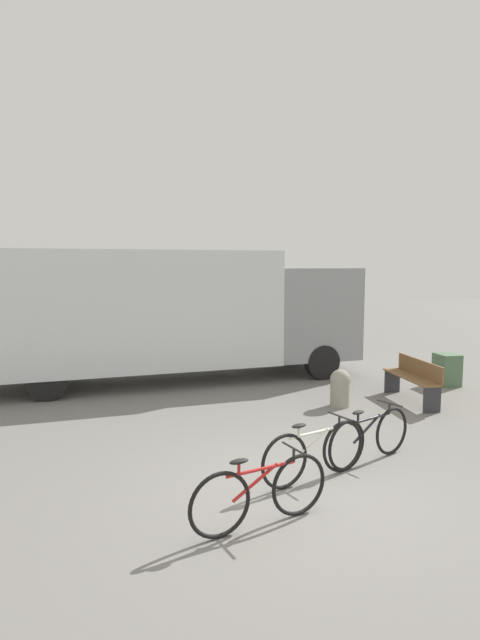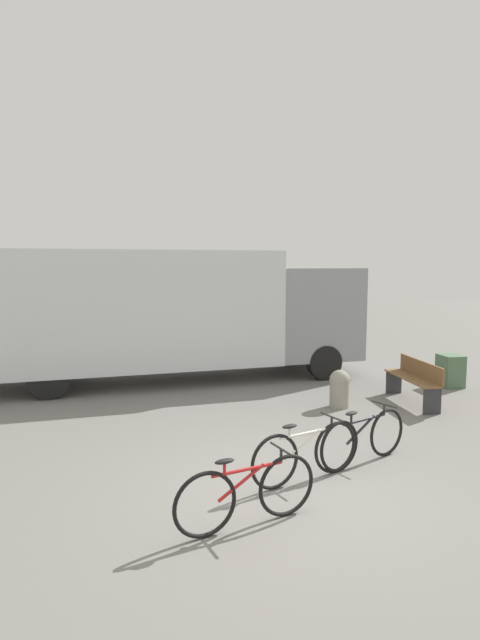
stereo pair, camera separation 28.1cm
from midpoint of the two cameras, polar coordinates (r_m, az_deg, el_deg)
name	(u,v)px [view 2 (the right image)]	position (r m, az deg, el deg)	size (l,w,h in m)	color
ground_plane	(288,489)	(6.55, 6.75, -18.68)	(60.00, 60.00, 0.00)	slate
delivery_truck	(173,310)	(12.00, -7.00, 1.14)	(9.10, 3.17, 3.09)	silver
park_bench	(415,379)	(10.69, 20.08, -6.32)	(0.45, 1.66, 0.86)	brown
bicycle_near	(247,493)	(5.57, 2.35, -19.12)	(1.62, 0.59, 0.79)	black
bicycle_middle	(306,453)	(6.67, 8.80, -14.76)	(1.59, 0.65, 0.79)	black
bicycle_far	(364,438)	(7.36, 15.06, -12.85)	(1.54, 0.74, 0.79)	black
bollard_near_bench	(340,388)	(10.00, 12.10, -7.56)	(0.40, 0.40, 0.74)	gray
utility_box	(450,371)	(12.43, 23.50, -5.34)	(0.46, 0.52, 0.73)	#4C6B4C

